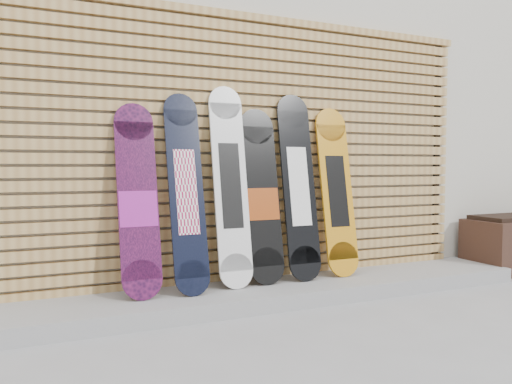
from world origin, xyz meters
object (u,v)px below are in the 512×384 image
snowboard_1 (186,192)px  snowboard_4 (299,186)px  snowboard_3 (262,197)px  snowboard_0 (138,201)px  snowboard_2 (230,186)px  snowboard_5 (337,191)px

snowboard_1 → snowboard_4: size_ratio=0.97×
snowboard_1 → snowboard_3: (0.64, 0.04, -0.05)m
snowboard_1 → snowboard_4: (0.97, 0.04, 0.02)m
snowboard_0 → snowboard_1: bearing=-2.5°
snowboard_0 → snowboard_4: (1.32, 0.02, 0.08)m
snowboard_1 → snowboard_3: bearing=3.7°
snowboard_2 → snowboard_4: snowboard_2 is taller
snowboard_4 → snowboard_5: size_ratio=1.07×
snowboard_0 → snowboard_1: 0.36m
snowboard_2 → snowboard_3: 0.29m
snowboard_0 → snowboard_5: snowboard_5 is taller
snowboard_4 → snowboard_5: snowboard_4 is taller
snowboard_2 → snowboard_4: (0.60, 0.00, -0.02)m
snowboard_5 → snowboard_0: bearing=-179.1°
snowboard_4 → snowboard_5: 0.38m
snowboard_2 → snowboard_5: bearing=0.4°
snowboard_1 → snowboard_3: snowboard_1 is taller
snowboard_1 → snowboard_2: size_ratio=0.95×
snowboard_1 → snowboard_4: 0.97m
snowboard_2 → snowboard_5: size_ratio=1.09×
snowboard_0 → snowboard_3: size_ratio=1.00×
snowboard_3 → snowboard_5: 0.71m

